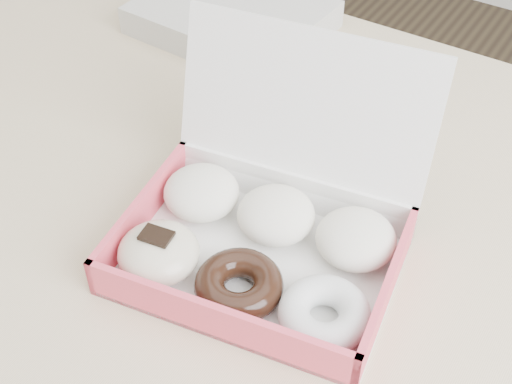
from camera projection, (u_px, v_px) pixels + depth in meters
The scene contains 3 objects.
table at pixel (219, 193), 0.98m from camera, with size 1.20×0.80×0.75m.
donut_box at pixel (262, 232), 0.77m from camera, with size 0.33×0.31×0.21m.
newspapers at pixel (232, 17), 1.12m from camera, with size 0.28×0.22×0.04m, color silver.
Camera 1 is at (0.42, -0.57, 1.34)m, focal length 50.00 mm.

